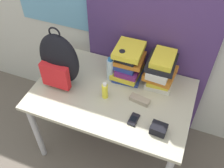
# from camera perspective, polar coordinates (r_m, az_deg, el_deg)

# --- Properties ---
(wall_back) EXTENTS (6.00, 0.06, 2.50)m
(wall_back) POSITION_cam_1_polar(r_m,az_deg,el_deg) (2.02, 4.94, 17.72)
(wall_back) COLOR beige
(wall_back) RESTS_ON ground_plane
(curtain_blue) EXTENTS (1.03, 0.04, 2.50)m
(curtain_blue) POSITION_cam_1_polar(r_m,az_deg,el_deg) (1.94, 8.97, 16.06)
(curtain_blue) COLOR #4C336B
(curtain_blue) RESTS_ON ground_plane
(desk) EXTENTS (1.21, 0.77, 0.72)m
(desk) POSITION_cam_1_polar(r_m,az_deg,el_deg) (2.06, 0.00, -3.58)
(desk) COLOR #B7B299
(desk) RESTS_ON ground_plane
(backpack) EXTENTS (0.31, 0.19, 0.51)m
(backpack) POSITION_cam_1_polar(r_m,az_deg,el_deg) (1.98, -11.46, 4.90)
(backpack) COLOR black
(backpack) RESTS_ON desk
(book_stack_left) EXTENTS (0.23, 0.27, 0.28)m
(book_stack_left) POSITION_cam_1_polar(r_m,az_deg,el_deg) (2.05, 3.69, 4.75)
(book_stack_left) COLOR navy
(book_stack_left) RESTS_ON desk
(book_stack_center) EXTENTS (0.24, 0.27, 0.27)m
(book_stack_center) POSITION_cam_1_polar(r_m,az_deg,el_deg) (2.02, 10.58, 2.99)
(book_stack_center) COLOR silver
(book_stack_center) RESTS_ON desk
(water_bottle) EXTENTS (0.06, 0.06, 0.21)m
(water_bottle) POSITION_cam_1_polar(r_m,az_deg,el_deg) (2.04, -0.38, 3.23)
(water_bottle) COLOR silver
(water_bottle) RESTS_ON desk
(sports_bottle) EXTENTS (0.07, 0.07, 0.29)m
(sports_bottle) POSITION_cam_1_polar(r_m,az_deg,el_deg) (2.01, 2.11, 3.93)
(sports_bottle) COLOR white
(sports_bottle) RESTS_ON desk
(sunscreen_bottle) EXTENTS (0.05, 0.05, 0.15)m
(sunscreen_bottle) POSITION_cam_1_polar(r_m,az_deg,el_deg) (1.93, -1.56, -1.46)
(sunscreen_bottle) COLOR yellow
(sunscreen_bottle) RESTS_ON desk
(cell_phone) EXTENTS (0.07, 0.11, 0.02)m
(cell_phone) POSITION_cam_1_polar(r_m,az_deg,el_deg) (1.84, 4.73, -7.69)
(cell_phone) COLOR black
(cell_phone) RESTS_ON desk
(sunglasses_case) EXTENTS (0.16, 0.08, 0.04)m
(sunglasses_case) POSITION_cam_1_polar(r_m,az_deg,el_deg) (1.94, 6.03, -3.44)
(sunglasses_case) COLOR gray
(sunglasses_case) RESTS_ON desk
(camera_pouch) EXTENTS (0.11, 0.09, 0.06)m
(camera_pouch) POSITION_cam_1_polar(r_m,az_deg,el_deg) (1.79, 10.10, -9.59)
(camera_pouch) COLOR black
(camera_pouch) RESTS_ON desk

